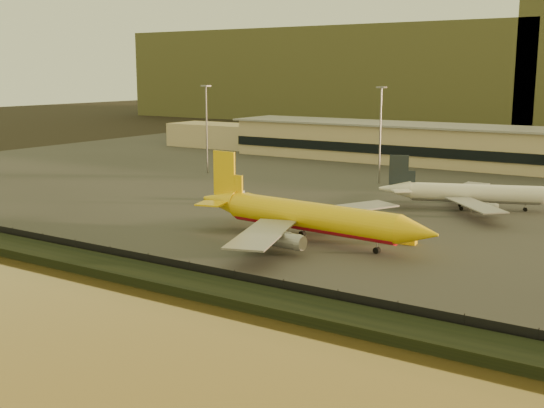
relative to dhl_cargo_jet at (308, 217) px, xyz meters
The scene contains 10 objects.
ground 16.39m from the dhl_cargo_jet, 111.08° to the right, with size 900.00×900.00×0.00m, color black.
embankment 32.43m from the dhl_cargo_jet, 100.13° to the right, with size 320.00×7.00×1.40m, color black.
tarmac 80.63m from the dhl_cargo_jet, 94.03° to the left, with size 320.00×220.00×0.20m, color #2D2D2D.
perimeter_fence 28.45m from the dhl_cargo_jet, 101.56° to the right, with size 300.00×0.05×2.20m, color black.
terminal_building 112.69m from the dhl_cargo_jet, 100.32° to the left, with size 202.00×25.00×12.60m.
apron_light_masts 62.04m from the dhl_cargo_jet, 81.20° to the left, with size 152.20×12.20×25.40m.
dhl_cargo_jet is the anchor object (origin of this frame).
white_narrowbody_jet 46.39m from the dhl_cargo_jet, 70.41° to the left, with size 38.12×36.03×11.37m.
gse_vehicle_yellow 17.27m from the dhl_cargo_jet, 26.86° to the left, with size 3.79×1.71×1.71m, color yellow.
gse_vehicle_white 42.37m from the dhl_cargo_jet, 143.68° to the left, with size 4.59×2.07×2.07m, color white.
Camera 1 is at (63.28, -86.01, 29.34)m, focal length 45.00 mm.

